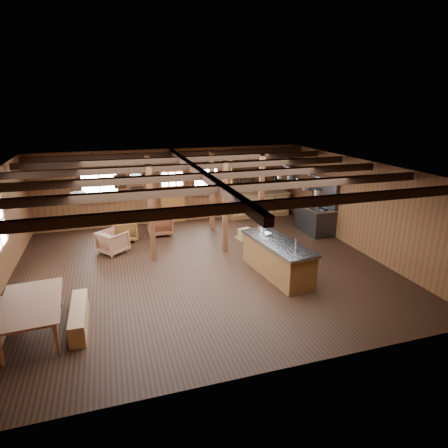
{
  "coord_description": "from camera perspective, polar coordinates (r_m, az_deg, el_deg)",
  "views": [
    {
      "loc": [
        -2.25,
        -9.35,
        4.4
      ],
      "look_at": [
        0.75,
        0.32,
        1.11
      ],
      "focal_mm": 30.0,
      "sensor_mm": 36.0,
      "label": 1
    }
  ],
  "objects": [
    {
      "name": "dining_table",
      "position": [
        8.5,
        -26.8,
        -12.61
      ],
      "size": [
        1.24,
        2.05,
        0.69
      ],
      "primitive_type": "imported",
      "rotation": [
        0.0,
        0.0,
        1.64
      ],
      "color": "#8C583F",
      "rests_on": "floor"
    },
    {
      "name": "pendant_lamps",
      "position": [
        10.57,
        -16.97,
        5.47
      ],
      "size": [
        1.86,
        2.36,
        0.66
      ],
      "color": "#313134",
      "rests_on": "ceiling"
    },
    {
      "name": "armchair_c",
      "position": [
        11.95,
        -16.58,
        -2.62
      ],
      "size": [
        1.06,
        1.06,
        0.7
      ],
      "primitive_type": "imported",
      "rotation": [
        0.0,
        0.0,
        2.24
      ],
      "color": "#8E5B40",
      "rests_on": "floor"
    },
    {
      "name": "room",
      "position": [
        10.07,
        -3.57,
        0.62
      ],
      "size": [
        10.04,
        9.04,
        2.84
      ],
      "color": "black",
      "rests_on": "ground"
    },
    {
      "name": "armchair_b",
      "position": [
        13.22,
        -9.74,
        0.01
      ],
      "size": [
        0.82,
        0.84,
        0.76
      ],
      "primitive_type": "imported",
      "rotation": [
        0.0,
        0.0,
        3.15
      ],
      "color": "brown",
      "rests_on": "floor"
    },
    {
      "name": "back_counter",
      "position": [
        15.16,
        5.21,
        3.39
      ],
      "size": [
        2.55,
        0.6,
        2.45
      ],
      "color": "brown",
      "rests_on": "floor"
    },
    {
      "name": "counter_pot",
      "position": [
        10.74,
        6.15,
        -0.44
      ],
      "size": [
        0.28,
        0.28,
        0.17
      ],
      "primitive_type": "cylinder",
      "color": "#AFB2B6",
      "rests_on": "kitchen_island"
    },
    {
      "name": "window_back_right",
      "position": [
        14.53,
        -2.81,
        6.85
      ],
      "size": [
        1.02,
        0.06,
        1.32
      ],
      "color": "white",
      "rests_on": "wall_back"
    },
    {
      "name": "step_stool",
      "position": [
        12.55,
        3.2,
        -1.6
      ],
      "size": [
        0.5,
        0.4,
        0.4
      ],
      "primitive_type": "cube",
      "rotation": [
        0.0,
        0.0,
        0.21
      ],
      "color": "olive",
      "rests_on": "floor"
    },
    {
      "name": "commercial_range",
      "position": [
        13.64,
        13.9,
        1.45
      ],
      "size": [
        0.83,
        1.62,
        1.99
      ],
      "color": "#313134",
      "rests_on": "floor"
    },
    {
      "name": "kitchen_island",
      "position": [
        10.08,
        8.1,
        -5.09
      ],
      "size": [
        1.18,
        2.59,
        1.2
      ],
      "rotation": [
        0.0,
        0.0,
        0.12
      ],
      "color": "brown",
      "rests_on": "floor"
    },
    {
      "name": "bowl",
      "position": [
        10.3,
        6.51,
        -1.55
      ],
      "size": [
        0.33,
        0.33,
        0.07
      ],
      "primitive_type": "imported",
      "rotation": [
        0.0,
        0.0,
        0.22
      ],
      "color": "silver",
      "rests_on": "kitchen_island"
    },
    {
      "name": "ceiling_joists",
      "position": [
        9.94,
        -3.95,
        7.98
      ],
      "size": [
        9.8,
        8.82,
        0.18
      ],
      "color": "black",
      "rests_on": "ceiling"
    },
    {
      "name": "window_back_left",
      "position": [
        14.09,
        -18.42,
        5.6
      ],
      "size": [
        1.32,
        0.06,
        1.32
      ],
      "color": "white",
      "rests_on": "wall_back"
    },
    {
      "name": "armchair_a",
      "position": [
        12.9,
        -14.9,
        -0.86
      ],
      "size": [
        0.79,
        0.81,
        0.74
      ],
      "primitive_type": "imported",
      "rotation": [
        0.0,
        0.0,
        3.14
      ],
      "color": "brown",
      "rests_on": "floor"
    },
    {
      "name": "back_door",
      "position": [
        14.42,
        -7.77,
        3.68
      ],
      "size": [
        1.02,
        0.08,
        2.15
      ],
      "color": "brown",
      "rests_on": "floor"
    },
    {
      "name": "notice_boards",
      "position": [
        14.1,
        -13.95,
        6.16
      ],
      "size": [
        1.08,
        0.03,
        0.9
      ],
      "color": "silver",
      "rests_on": "wall_back"
    },
    {
      "name": "pot_rack",
      "position": [
        11.08,
        10.99,
        6.6
      ],
      "size": [
        0.39,
        3.0,
        0.45
      ],
      "color": "#313134",
      "rests_on": "ceiling"
    },
    {
      "name": "timber_posts",
      "position": [
        12.13,
        -3.53,
        3.64
      ],
      "size": [
        3.95,
        2.35,
        2.8
      ],
      "color": "#432713",
      "rests_on": "floor"
    },
    {
      "name": "bench_aisle",
      "position": [
        8.44,
        -21.22,
        -13.02
      ],
      "size": [
        0.3,
        1.61,
        0.44
      ],
      "primitive_type": "cube",
      "color": "olive",
      "rests_on": "floor"
    }
  ]
}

